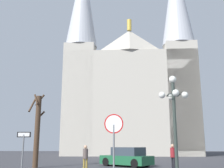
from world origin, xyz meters
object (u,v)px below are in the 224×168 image
object	(u,v)px
street_lamp	(174,114)
pedestrian_walking	(85,156)
stop_sign	(114,134)
bare_tree	(37,128)
pedestrian_standing	(173,154)
parked_car_near_green	(127,157)
one_way_arrow_sign	(23,151)
cathedral	(130,85)

from	to	relation	value
street_lamp	pedestrian_walking	bearing A→B (deg)	137.65
stop_sign	pedestrian_walking	size ratio (longest dim) A/B	1.85
bare_tree	pedestrian_walking	xyz separation A→B (m)	(4.03, -2.90, -1.85)
pedestrian_walking	pedestrian_standing	size ratio (longest dim) A/B	0.96
bare_tree	pedestrian_walking	distance (m)	5.29
parked_car_near_green	pedestrian_standing	xyz separation A→B (m)	(2.92, -3.35, 0.34)
stop_sign	parked_car_near_green	distance (m)	9.80
street_lamp	parked_car_near_green	bearing A→B (deg)	103.51
stop_sign	one_way_arrow_sign	bearing A→B (deg)	176.21
one_way_arrow_sign	bare_tree	distance (m)	8.29
pedestrian_walking	pedestrian_standing	world-z (taller)	pedestrian_standing
one_way_arrow_sign	pedestrian_walking	distance (m)	5.51
stop_sign	street_lamp	world-z (taller)	street_lamp
cathedral	street_lamp	bearing A→B (deg)	-88.09
parked_car_near_green	pedestrian_walking	size ratio (longest dim) A/B	2.64
parked_car_near_green	pedestrian_walking	xyz separation A→B (m)	(-2.67, -4.35, 0.29)
parked_car_near_green	stop_sign	bearing A→B (deg)	-94.56
cathedral	pedestrian_standing	distance (m)	26.40
bare_tree	street_lamp	bearing A→B (deg)	-39.46
one_way_arrow_sign	pedestrian_standing	bearing A→B (deg)	38.06
cathedral	street_lamp	world-z (taller)	cathedral
cathedral	one_way_arrow_sign	distance (m)	32.44
pedestrian_standing	cathedral	bearing A→B (deg)	94.28
one_way_arrow_sign	pedestrian_standing	world-z (taller)	one_way_arrow_sign
stop_sign	street_lamp	bearing A→B (deg)	19.08
street_lamp	stop_sign	bearing A→B (deg)	-160.92
cathedral	pedestrian_standing	bearing A→B (deg)	-85.72
bare_tree	parked_car_near_green	bearing A→B (deg)	12.23
stop_sign	one_way_arrow_sign	world-z (taller)	stop_sign
cathedral	bare_tree	bearing A→B (deg)	-109.12
pedestrian_walking	bare_tree	bearing A→B (deg)	144.29
bare_tree	parked_car_near_green	distance (m)	7.18
street_lamp	pedestrian_standing	xyz separation A→B (m)	(0.83, 5.33, -2.03)
cathedral	bare_tree	world-z (taller)	cathedral
pedestrian_standing	bare_tree	bearing A→B (deg)	168.84
cathedral	parked_car_near_green	world-z (taller)	cathedral
stop_sign	bare_tree	xyz separation A→B (m)	(-5.92, 8.22, 0.71)
cathedral	parked_car_near_green	xyz separation A→B (m)	(-1.09, -21.02, -10.34)
one_way_arrow_sign	bare_tree	size ratio (longest dim) A/B	0.40
stop_sign	pedestrian_walking	xyz separation A→B (m)	(-1.89, 5.32, -1.14)
stop_sign	pedestrian_standing	size ratio (longest dim) A/B	1.77
one_way_arrow_sign	street_lamp	xyz separation A→B (m)	(6.90, 0.72, 1.66)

